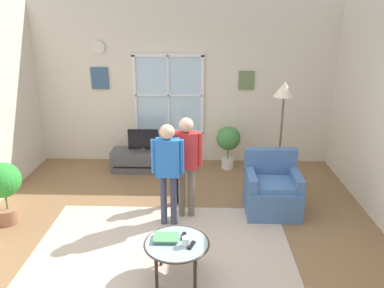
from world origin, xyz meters
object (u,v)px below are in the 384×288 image
object	(u,v)px
coffee_table	(177,245)
person_green_shirt	(179,164)
person_red_shirt	(186,156)
cup	(186,242)
armchair	(272,190)
potted_plant_corner	(3,185)
remote_near_books	(191,245)
potted_plant_by_window	(228,141)
remote_near_cup	(184,236)
book_stack	(166,238)
television	(143,139)
person_blue_shirt	(168,164)
tv_stand	(144,160)
floor_lamp	(283,101)

from	to	relation	value
coffee_table	person_green_shirt	size ratio (longest dim) A/B	0.68
person_red_shirt	person_green_shirt	bearing A→B (deg)	108.07
cup	armchair	bearing A→B (deg)	53.56
coffee_table	person_red_shirt	xyz separation A→B (m)	(0.05, 1.34, 0.50)
potted_plant_corner	remote_near_books	bearing A→B (deg)	-23.83
armchair	potted_plant_by_window	bearing A→B (deg)	108.81
remote_near_cup	potted_plant_corner	size ratio (longest dim) A/B	0.16
cup	potted_plant_corner	size ratio (longest dim) A/B	0.12
coffee_table	person_green_shirt	bearing A→B (deg)	92.54
remote_near_cup	potted_plant_corner	world-z (taller)	potted_plant_corner
coffee_table	book_stack	xyz separation A→B (m)	(-0.12, 0.05, 0.05)
book_stack	potted_plant_corner	world-z (taller)	potted_plant_corner
armchair	television	bearing A→B (deg)	145.34
armchair	person_blue_shirt	size ratio (longest dim) A/B	0.61
television	book_stack	world-z (taller)	television
person_red_shirt	tv_stand	bearing A→B (deg)	117.39
floor_lamp	book_stack	bearing A→B (deg)	-127.90
tv_stand	remote_near_cup	size ratio (longest dim) A/B	8.39
cup	potted_plant_by_window	distance (m)	3.24
tv_stand	floor_lamp	world-z (taller)	floor_lamp
remote_near_cup	person_green_shirt	world-z (taller)	person_green_shirt
remote_near_books	potted_plant_corner	distance (m)	2.81
television	person_green_shirt	distance (m)	1.46
cup	person_green_shirt	distance (m)	1.78
potted_plant_corner	person_red_shirt	bearing A→B (deg)	6.09
floor_lamp	person_green_shirt	bearing A→B (deg)	-166.60
floor_lamp	cup	bearing A→B (deg)	-122.49
potted_plant_by_window	potted_plant_corner	world-z (taller)	potted_plant_corner
remote_near_cup	person_blue_shirt	xyz separation A→B (m)	(-0.26, 1.00, 0.45)
armchair	book_stack	bearing A→B (deg)	-133.18
remote_near_cup	television	bearing A→B (deg)	106.96
tv_stand	armchair	world-z (taller)	armchair
remote_near_books	potted_plant_by_window	world-z (taller)	potted_plant_by_window
person_red_shirt	remote_near_cup	bearing A→B (deg)	-88.89
potted_plant_by_window	potted_plant_corner	size ratio (longest dim) A/B	0.92
person_green_shirt	potted_plant_by_window	distance (m)	1.63
book_stack	remote_near_cup	distance (m)	0.20
tv_stand	floor_lamp	size ratio (longest dim) A/B	0.65
person_red_shirt	armchair	bearing A→B (deg)	9.14
television	remote_near_books	size ratio (longest dim) A/B	3.92
coffee_table	potted_plant_corner	distance (m)	2.64
coffee_table	person_blue_shirt	distance (m)	1.23
tv_stand	cup	size ratio (longest dim) A/B	11.41
person_blue_shirt	potted_plant_corner	bearing A→B (deg)	-179.13
television	potted_plant_by_window	distance (m)	1.55
cup	remote_near_cup	size ratio (longest dim) A/B	0.74
remote_near_books	person_red_shirt	size ratio (longest dim) A/B	0.10
television	cup	size ratio (longest dim) A/B	5.33
television	remote_near_cup	world-z (taller)	television
book_stack	cup	world-z (taller)	cup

